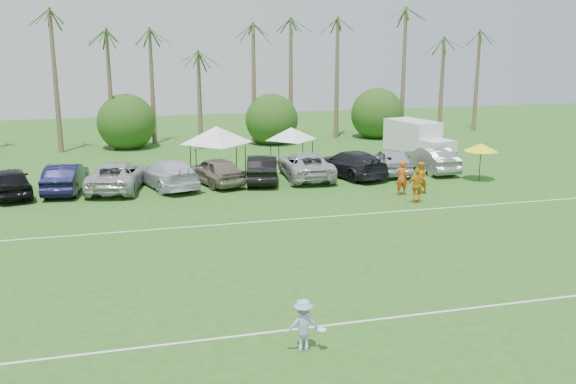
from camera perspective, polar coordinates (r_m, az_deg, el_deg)
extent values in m
plane|color=#285B1B|center=(19.31, 7.43, -13.92)|extent=(120.00, 120.00, 0.00)
cube|color=white|center=(20.97, 5.32, -11.51)|extent=(80.00, 0.10, 0.01)
cube|color=white|center=(31.79, -2.16, -2.62)|extent=(80.00, 0.10, 0.01)
cone|color=brown|center=(54.16, -20.78, 8.63)|extent=(0.44, 0.44, 10.00)
cone|color=brown|center=(53.89, -16.54, 9.46)|extent=(0.44, 0.44, 11.00)
cone|color=brown|center=(54.06, -12.16, 8.13)|extent=(0.44, 0.44, 8.00)
cone|color=brown|center=(54.36, -7.92, 8.86)|extent=(0.44, 0.44, 9.00)
cone|color=brown|center=(54.97, -3.75, 9.53)|extent=(0.44, 0.44, 10.00)
cone|color=brown|center=(55.85, 0.34, 10.14)|extent=(0.44, 0.44, 11.00)
cone|color=brown|center=(57.48, 5.20, 8.68)|extent=(0.44, 0.44, 8.00)
cone|color=brown|center=(59.35, 9.81, 9.18)|extent=(0.44, 0.44, 9.00)
cone|color=brown|center=(61.56, 14.12, 9.59)|extent=(0.44, 0.44, 10.00)
cone|color=brown|center=(63.56, 17.36, 9.96)|extent=(0.44, 0.44, 11.00)
cylinder|color=brown|center=(55.38, -14.11, 4.70)|extent=(0.30, 0.30, 1.40)
sphere|color=#1D4212|center=(55.23, -14.18, 5.83)|extent=(4.00, 4.00, 4.00)
cylinder|color=brown|center=(56.82, -1.89, 5.32)|extent=(0.30, 0.30, 1.40)
sphere|color=#1D4212|center=(56.67, -1.90, 6.42)|extent=(4.00, 4.00, 4.00)
cylinder|color=brown|center=(59.86, 7.52, 5.64)|extent=(0.30, 0.30, 1.40)
sphere|color=#1D4212|center=(59.72, 7.55, 6.68)|extent=(4.00, 4.00, 4.00)
imported|color=#D64C17|center=(37.42, 10.06, 1.24)|extent=(0.73, 0.48, 2.01)
imported|color=orange|center=(38.00, 11.65, 1.25)|extent=(1.01, 0.85, 1.87)
imported|color=orange|center=(35.72, 11.40, 0.55)|extent=(1.20, 0.64, 1.96)
cube|color=silver|center=(48.14, 10.99, 4.94)|extent=(3.11, 4.52, 2.24)
cube|color=silver|center=(46.13, 13.17, 3.33)|extent=(2.37, 2.04, 1.88)
cube|color=black|center=(45.68, 13.71, 2.86)|extent=(2.07, 0.73, 0.89)
cube|color=#E5590C|center=(48.91, 12.00, 4.55)|extent=(0.34, 1.40, 0.81)
cylinder|color=black|center=(45.78, 12.14, 2.63)|extent=(0.44, 0.85, 0.81)
cylinder|color=black|center=(46.94, 13.82, 2.80)|extent=(0.44, 0.85, 0.81)
cylinder|color=black|center=(48.65, 9.30, 3.39)|extent=(0.44, 0.85, 0.81)
cylinder|color=black|center=(49.75, 10.95, 3.55)|extent=(0.44, 0.85, 0.81)
cylinder|color=black|center=(40.28, -8.16, 2.33)|extent=(0.06, 0.06, 2.21)
cylinder|color=black|center=(40.75, -3.81, 2.57)|extent=(0.06, 0.06, 2.21)
cylinder|color=black|center=(43.31, -8.66, 3.10)|extent=(0.06, 0.06, 2.21)
cylinder|color=black|center=(43.75, -4.61, 3.32)|extent=(0.06, 0.06, 2.21)
pyramid|color=white|center=(41.64, -6.39, 5.83)|extent=(4.77, 4.77, 1.10)
cylinder|color=black|center=(44.56, -0.82, 3.26)|extent=(0.06, 0.06, 1.76)
cylinder|color=black|center=(45.21, 2.19, 3.40)|extent=(0.06, 0.06, 1.76)
cylinder|color=black|center=(46.90, -1.55, 3.78)|extent=(0.06, 0.06, 1.76)
cylinder|color=black|center=(47.52, 1.32, 3.91)|extent=(0.06, 0.06, 1.76)
pyramid|color=white|center=(45.76, 0.29, 5.77)|extent=(3.80, 3.80, 0.88)
cylinder|color=black|center=(42.35, 16.70, 2.40)|extent=(0.05, 0.05, 2.14)
cone|color=#FCF81A|center=(42.16, 16.80, 3.82)|extent=(2.14, 2.14, 0.49)
imported|color=#9BA9DC|center=(18.90, 1.35, -11.76)|extent=(1.05, 0.63, 1.59)
cylinder|color=white|center=(18.91, 3.02, -12.13)|extent=(0.27, 0.27, 0.03)
imported|color=black|center=(39.75, -23.42, 0.82)|extent=(3.12, 5.35, 1.71)
imported|color=black|center=(39.78, -19.17, 1.20)|extent=(2.50, 5.39, 1.71)
imported|color=#ACADAE|center=(39.50, -14.94, 1.42)|extent=(4.05, 6.62, 1.71)
imported|color=silver|center=(39.45, -10.67, 1.63)|extent=(3.98, 6.34, 1.71)
imported|color=#786D5C|center=(39.82, -6.46, 1.89)|extent=(3.44, 5.40, 1.71)
imported|color=black|center=(40.30, -2.31, 2.11)|extent=(2.95, 5.47, 1.71)
imported|color=#ACADB1|center=(41.31, 1.58, 2.40)|extent=(3.26, 6.34, 1.71)
imported|color=black|center=(41.99, 5.53, 2.52)|extent=(3.93, 6.33, 1.71)
imported|color=#B4B5BD|center=(43.33, 9.06, 2.76)|extent=(2.64, 5.24, 1.71)
imported|color=gray|center=(44.43, 12.63, 2.87)|extent=(1.82, 5.20, 1.71)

